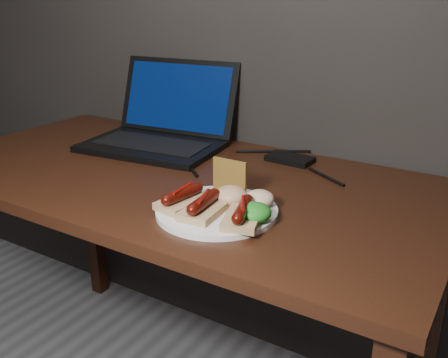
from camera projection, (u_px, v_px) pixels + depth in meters
The scene contains 12 objects.
desk at pixel (175, 205), 1.34m from camera, with size 1.40×0.70×0.75m.
laptop at pixel (161, 128), 1.55m from camera, with size 0.44×0.39×0.25m.
hard_drive at pixel (290, 159), 1.40m from camera, with size 0.13×0.07×0.02m, color black.
desk_cables at pixel (212, 155), 1.45m from camera, with size 0.83×0.36×0.01m.
plate at pixel (217, 211), 1.08m from camera, with size 0.26×0.26×0.01m, color silver.
bread_sausage_left at pixel (183, 199), 1.08m from camera, with size 0.09×0.12×0.04m.
bread_sausage_center at pixel (204, 207), 1.04m from camera, with size 0.08×0.12×0.04m.
bread_sausage_right at pixel (243, 214), 1.01m from camera, with size 0.10×0.13×0.04m.
crispbread at pixel (230, 177), 1.13m from camera, with size 0.09×0.01×0.09m, color olive.
salad_greens at pixel (255, 212), 1.01m from camera, with size 0.07×0.07×0.04m, color #195A12.
salsa_mound at pixel (231, 195), 1.09m from camera, with size 0.07×0.07×0.04m, color maroon.
coleslaw_mound at pixel (260, 198), 1.08m from camera, with size 0.06×0.06×0.04m, color silver.
Camera 1 is at (0.76, 0.40, 1.21)m, focal length 40.00 mm.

